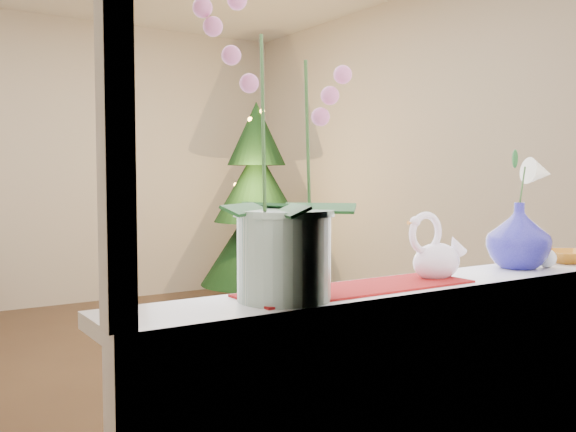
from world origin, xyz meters
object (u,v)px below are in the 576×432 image
swan (437,247)px  orchid_pot (284,150)px  xmas_tree (257,205)px  amber_dish (568,257)px  blue_vase (519,231)px  paperweight (547,258)px

swan → orchid_pot: bearing=-174.3°
xmas_tree → amber_dish: bearing=-103.7°
swan → blue_vase: bearing=5.3°
blue_vase → orchid_pot: bearing=-178.1°
paperweight → amber_dish: paperweight is taller
blue_vase → xmas_tree: size_ratio=0.13×
amber_dish → xmas_tree: bearing=76.3°
orchid_pot → amber_dish: size_ratio=4.92×
swan → amber_dish: bearing=3.6°
amber_dish → xmas_tree: size_ratio=0.08×
orchid_pot → xmas_tree: xmas_tree is taller
swan → paperweight: 0.49m
blue_vase → swan: bearing=-178.3°
orchid_pot → xmas_tree: 4.35m
amber_dish → xmas_tree: xmas_tree is taller
orchid_pot → blue_vase: bearing=1.9°
paperweight → amber_dish: 0.17m
swan → amber_dish: 0.66m
blue_vase → paperweight: bearing=-26.5°
blue_vase → amber_dish: 0.28m
amber_dish → xmas_tree: 3.87m
orchid_pot → paperweight: (1.04, -0.01, -0.34)m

